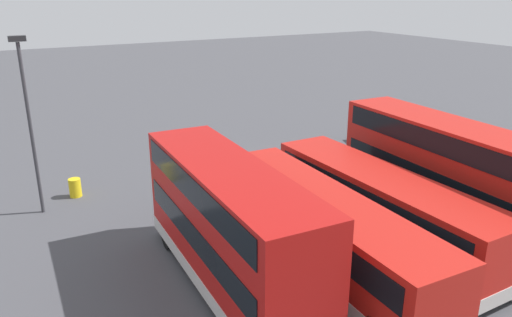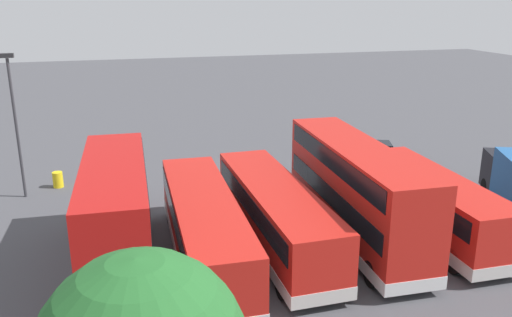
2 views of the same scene
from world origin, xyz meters
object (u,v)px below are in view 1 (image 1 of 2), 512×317
Objects in this scene: bus_double_decker_second at (451,171)px; bus_single_deck_third at (381,205)px; waste_bin_yellow at (75,188)px; lamp_post_tall at (29,114)px; car_hatchback_silver at (388,132)px; bus_double_decker_fifth at (229,224)px; bus_single_deck_fourth at (323,229)px.

bus_single_deck_third is at bearing -1.04° from bus_double_decker_second.
bus_single_deck_third reaches higher than waste_bin_yellow.
lamp_post_tall is (11.92, -9.92, 3.14)m from bus_single_deck_third.
bus_double_decker_second is 2.70× the size of car_hatchback_silver.
bus_double_decker_fifth is (10.85, -0.11, -0.00)m from bus_double_decker_second.
car_hatchback_silver is at bearing -148.97° from bus_double_decker_fifth.
car_hatchback_silver is (-13.66, -10.99, -0.92)m from bus_single_deck_fourth.
lamp_post_tall is (15.82, -9.99, 2.32)m from bus_double_decker_second.
lamp_post_tall is at bearing -32.26° from bus_double_decker_second.
lamp_post_tall is at bearing -50.80° from bus_single_deck_fourth.
car_hatchback_silver is (-6.39, -10.48, -1.75)m from bus_double_decker_second.
lamp_post_tall is at bearing 1.28° from car_hatchback_silver.
bus_double_decker_second is at bearing 58.62° from car_hatchback_silver.
bus_double_decker_fifth is at bearing -0.57° from bus_double_decker_second.
bus_double_decker_fifth is 20.20m from car_hatchback_silver.
bus_double_decker_fifth is at bearing 31.03° from car_hatchback_silver.
waste_bin_yellow is (20.50, -0.67, -0.22)m from car_hatchback_silver.
bus_double_decker_second is 18.85m from lamp_post_tall.
car_hatchback_silver is at bearing -178.72° from lamp_post_tall.
bus_double_decker_fifth is (6.95, -0.04, 0.82)m from bus_single_deck_third.
bus_single_deck_third is (3.90, -0.07, -0.83)m from bus_double_decker_second.
bus_double_decker_second reaches higher than bus_single_deck_third.
bus_double_decker_fifth reaches higher than bus_single_deck_third.
bus_double_decker_fifth is at bearing -9.65° from bus_single_deck_fourth.
car_hatchback_silver is at bearing -141.19° from bus_single_deck_fourth.
bus_double_decker_second reaches higher than car_hatchback_silver.
bus_single_deck_fourth is at bearing 9.67° from bus_single_deck_third.
bus_double_decker_second is 1.03× the size of bus_single_deck_third.
bus_single_deck_third is 15.82m from lamp_post_tall.
waste_bin_yellow is (14.11, -11.15, -1.97)m from bus_double_decker_second.
bus_double_decker_fifth is 10.85× the size of waste_bin_yellow.
bus_single_deck_fourth is (7.26, 0.50, -0.83)m from bus_double_decker_second.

